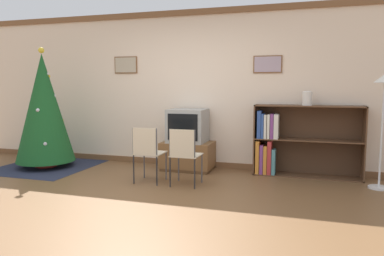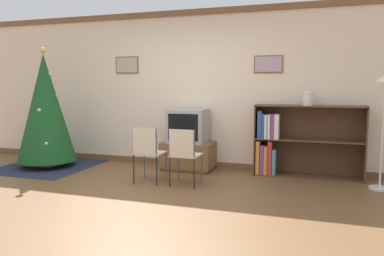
% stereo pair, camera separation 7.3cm
% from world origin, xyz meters
% --- Properties ---
extents(ground_plane, '(24.00, 24.00, 0.00)m').
position_xyz_m(ground_plane, '(0.00, 0.00, 0.00)').
color(ground_plane, brown).
extents(wall_back, '(8.78, 0.11, 2.70)m').
position_xyz_m(wall_back, '(-0.00, 2.17, 1.35)').
color(wall_back, beige).
rests_on(wall_back, ground_plane).
extents(area_rug, '(1.55, 1.63, 0.01)m').
position_xyz_m(area_rug, '(-2.42, 1.29, 0.00)').
color(area_rug, '#23283D').
rests_on(area_rug, ground_plane).
extents(christmas_tree, '(0.99, 0.99, 2.05)m').
position_xyz_m(christmas_tree, '(-2.42, 1.29, 1.03)').
color(christmas_tree, maroon).
rests_on(christmas_tree, area_rug).
extents(tv_console, '(0.84, 0.56, 0.47)m').
position_xyz_m(tv_console, '(0.01, 1.82, 0.24)').
color(tv_console, brown).
rests_on(tv_console, ground_plane).
extents(television, '(0.61, 0.53, 0.55)m').
position_xyz_m(television, '(0.01, 1.82, 0.75)').
color(television, '#9E9E99').
rests_on(television, tv_console).
extents(folding_chair_left, '(0.40, 0.40, 0.82)m').
position_xyz_m(folding_chair_left, '(-0.27, 0.81, 0.47)').
color(folding_chair_left, beige).
rests_on(folding_chair_left, ground_plane).
extents(folding_chair_right, '(0.40, 0.40, 0.82)m').
position_xyz_m(folding_chair_right, '(0.29, 0.81, 0.47)').
color(folding_chair_right, beige).
rests_on(folding_chair_right, ground_plane).
extents(bookshelf, '(1.63, 0.36, 1.11)m').
position_xyz_m(bookshelf, '(1.65, 1.93, 0.54)').
color(bookshelf, brown).
rests_on(bookshelf, ground_plane).
extents(vase, '(0.15, 0.15, 0.22)m').
position_xyz_m(vase, '(1.91, 1.91, 1.22)').
color(vase, silver).
rests_on(vase, bookshelf).
extents(standing_lamp, '(0.28, 0.28, 1.58)m').
position_xyz_m(standing_lamp, '(2.90, 1.51, 1.21)').
color(standing_lamp, silver).
rests_on(standing_lamp, ground_plane).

